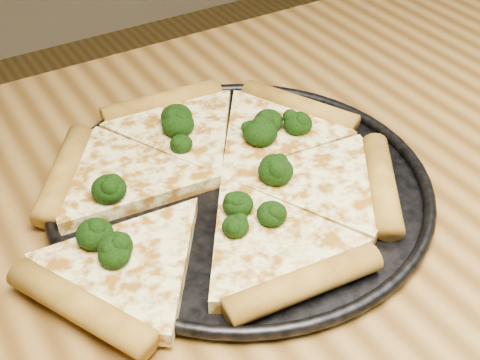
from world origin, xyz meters
TOP-DOWN VIEW (x-y plane):
  - dining_table at (0.00, 0.00)m, footprint 1.20×0.90m
  - pizza_pan at (-0.04, 0.11)m, footprint 0.39×0.39m
  - pizza at (-0.06, 0.11)m, footprint 0.42×0.36m
  - broccoli_florets at (-0.06, 0.13)m, footprint 0.29×0.22m

SIDE VIEW (x-z plane):
  - dining_table at x=0.00m, z-range 0.28..1.03m
  - pizza_pan at x=-0.04m, z-range 0.75..0.77m
  - pizza at x=-0.06m, z-range 0.75..0.78m
  - broccoli_florets at x=-0.06m, z-range 0.77..0.79m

